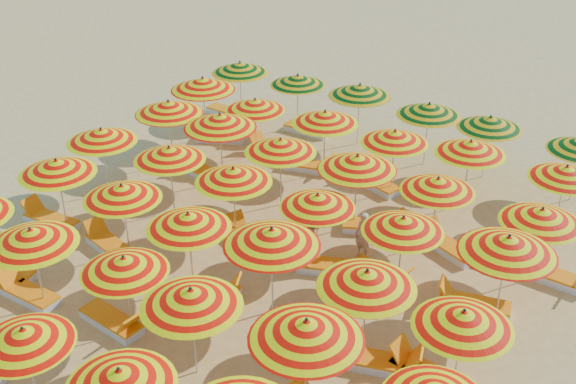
# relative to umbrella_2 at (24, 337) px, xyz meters

# --- Properties ---
(ground) EXTENTS (120.00, 120.00, 0.00)m
(ground) POSITION_rel_umbrella_2_xyz_m (1.15, 7.42, -1.83)
(ground) COLOR #DCBB61
(ground) RESTS_ON ground
(umbrella_2) EXTENTS (2.56, 2.56, 2.08)m
(umbrella_2) POSITION_rel_umbrella_2_xyz_m (0.00, 0.00, 0.00)
(umbrella_2) COLOR silver
(umbrella_2) RESTS_ON ground
(umbrella_3) EXTENTS (2.70, 2.70, 2.17)m
(umbrella_3) POSITION_rel_umbrella_2_xyz_m (2.43, 0.05, 0.08)
(umbrella_3) COLOR silver
(umbrella_3) RESTS_ON ground
(umbrella_7) EXTENTS (2.20, 2.20, 2.28)m
(umbrella_7) POSITION_rel_umbrella_2_xyz_m (-2.43, 2.37, 0.18)
(umbrella_7) COLOR silver
(umbrella_7) RESTS_ON ground
(umbrella_8) EXTENTS (2.15, 2.15, 2.12)m
(umbrella_8) POSITION_rel_umbrella_2_xyz_m (0.03, 2.78, 0.04)
(umbrella_8) COLOR silver
(umbrella_8) RESTS_ON ground
(umbrella_9) EXTENTS (2.50, 2.50, 2.28)m
(umbrella_9) POSITION_rel_umbrella_2_xyz_m (2.15, 2.47, 0.17)
(umbrella_9) COLOR silver
(umbrella_9) RESTS_ON ground
(umbrella_10) EXTENTS (2.35, 2.35, 2.40)m
(umbrella_10) POSITION_rel_umbrella_2_xyz_m (4.72, 2.70, 0.29)
(umbrella_10) COLOR silver
(umbrella_10) RESTS_ON ground
(umbrella_12) EXTENTS (2.80, 2.80, 2.27)m
(umbrella_12) POSITION_rel_umbrella_2_xyz_m (-4.65, 5.23, 0.17)
(umbrella_12) COLOR silver
(umbrella_12) RESTS_ON ground
(umbrella_13) EXTENTS (2.34, 2.34, 2.19)m
(umbrella_13) POSITION_rel_umbrella_2_xyz_m (-2.23, 5.18, 0.10)
(umbrella_13) COLOR silver
(umbrella_13) RESTS_ON ground
(umbrella_14) EXTENTS (2.13, 2.13, 2.22)m
(umbrella_14) POSITION_rel_umbrella_2_xyz_m (0.17, 4.89, 0.12)
(umbrella_14) COLOR silver
(umbrella_14) RESTS_ON ground
(umbrella_15) EXTENTS (2.90, 2.90, 2.41)m
(umbrella_15) POSITION_rel_umbrella_2_xyz_m (2.43, 5.09, 0.29)
(umbrella_15) COLOR silver
(umbrella_15) RESTS_ON ground
(umbrella_16) EXTENTS (2.88, 2.88, 2.30)m
(umbrella_16) POSITION_rel_umbrella_2_xyz_m (4.94, 4.88, 0.20)
(umbrella_16) COLOR silver
(umbrella_16) RESTS_ON ground
(umbrella_17) EXTENTS (2.59, 2.59, 2.17)m
(umbrella_17) POSITION_rel_umbrella_2_xyz_m (7.09, 4.79, 0.08)
(umbrella_17) COLOR silver
(umbrella_17) RESTS_ON ground
(umbrella_18) EXTENTS (2.39, 2.39, 2.26)m
(umbrella_18) POSITION_rel_umbrella_2_xyz_m (-5.10, 7.42, 0.16)
(umbrella_18) COLOR silver
(umbrella_18) RESTS_ON ground
(umbrella_19) EXTENTS (2.37, 2.37, 2.21)m
(umbrella_19) POSITION_rel_umbrella_2_xyz_m (-2.61, 7.56, 0.12)
(umbrella_19) COLOR silver
(umbrella_19) RESTS_ON ground
(umbrella_20) EXTENTS (2.79, 2.79, 2.25)m
(umbrella_20) POSITION_rel_umbrella_2_xyz_m (-0.24, 7.37, 0.15)
(umbrella_20) COLOR silver
(umbrella_20) RESTS_ON ground
(umbrella_21) EXTENTS (2.47, 2.47, 2.10)m
(umbrella_21) POSITION_rel_umbrella_2_xyz_m (2.28, 7.52, 0.02)
(umbrella_21) COLOR silver
(umbrella_21) RESTS_ON ground
(umbrella_22) EXTENTS (2.55, 2.55, 2.15)m
(umbrella_22) POSITION_rel_umbrella_2_xyz_m (4.64, 7.52, 0.06)
(umbrella_22) COLOR silver
(umbrella_22) RESTS_ON ground
(umbrella_23) EXTENTS (3.00, 3.00, 2.39)m
(umbrella_23) POSITION_rel_umbrella_2_xyz_m (7.13, 7.60, 0.28)
(umbrella_23) COLOR silver
(umbrella_23) RESTS_ON ground
(umbrella_24) EXTENTS (2.74, 2.74, 2.36)m
(umbrella_24) POSITION_rel_umbrella_2_xyz_m (-4.65, 10.02, 0.25)
(umbrella_24) COLOR silver
(umbrella_24) RESTS_ON ground
(umbrella_25) EXTENTS (2.93, 2.93, 2.42)m
(umbrella_25) POSITION_rel_umbrella_2_xyz_m (-2.49, 9.88, 0.30)
(umbrella_25) COLOR silver
(umbrella_25) RESTS_ON ground
(umbrella_26) EXTENTS (2.41, 2.41, 2.25)m
(umbrella_26) POSITION_rel_umbrella_2_xyz_m (-0.12, 9.60, 0.16)
(umbrella_26) COLOR silver
(umbrella_26) RESTS_ON ground
(umbrella_27) EXTENTS (2.82, 2.82, 2.36)m
(umbrella_27) POSITION_rel_umbrella_2_xyz_m (2.37, 9.61, 0.25)
(umbrella_27) COLOR silver
(umbrella_27) RESTS_ON ground
(umbrella_28) EXTENTS (2.10, 2.10, 2.14)m
(umbrella_28) POSITION_rel_umbrella_2_xyz_m (4.62, 9.89, 0.05)
(umbrella_28) COLOR silver
(umbrella_28) RESTS_ON ground
(umbrella_29) EXTENTS (2.10, 2.10, 2.17)m
(umbrella_29) POSITION_rel_umbrella_2_xyz_m (7.40, 9.63, 0.08)
(umbrella_29) COLOR silver
(umbrella_29) RESTS_ON ground
(umbrella_30) EXTENTS (2.70, 2.70, 2.40)m
(umbrella_30) POSITION_rel_umbrella_2_xyz_m (-4.95, 12.25, 0.28)
(umbrella_30) COLOR silver
(umbrella_30) RESTS_ON ground
(umbrella_31) EXTENTS (2.56, 2.56, 2.13)m
(umbrella_31) POSITION_rel_umbrella_2_xyz_m (-2.65, 12.07, 0.05)
(umbrella_31) COLOR silver
(umbrella_31) RESTS_ON ground
(umbrella_32) EXTENTS (2.79, 2.79, 2.26)m
(umbrella_32) POSITION_rel_umbrella_2_xyz_m (-0.00, 12.09, 0.16)
(umbrella_32) COLOR silver
(umbrella_32) RESTS_ON ground
(umbrella_33) EXTENTS (2.35, 2.35, 2.20)m
(umbrella_33) POSITION_rel_umbrella_2_xyz_m (2.44, 12.00, 0.10)
(umbrella_33) COLOR silver
(umbrella_33) RESTS_ON ground
(umbrella_34) EXTENTS (2.57, 2.57, 2.22)m
(umbrella_34) POSITION_rel_umbrella_2_xyz_m (4.65, 12.42, 0.13)
(umbrella_34) COLOR silver
(umbrella_34) RESTS_ON ground
(umbrella_35) EXTENTS (2.67, 2.67, 2.16)m
(umbrella_35) POSITION_rel_umbrella_2_xyz_m (7.39, 12.34, 0.07)
(umbrella_35) COLOR silver
(umbrella_35) RESTS_ON ground
(umbrella_36) EXTENTS (2.51, 2.51, 2.26)m
(umbrella_36) POSITION_rel_umbrella_2_xyz_m (-5.01, 14.62, 0.16)
(umbrella_36) COLOR silver
(umbrella_36) RESTS_ON ground
(umbrella_37) EXTENTS (2.67, 2.67, 2.14)m
(umbrella_37) POSITION_rel_umbrella_2_xyz_m (-2.63, 14.85, 0.05)
(umbrella_37) COLOR silver
(umbrella_37) RESTS_ON ground
(umbrella_38) EXTENTS (2.29, 2.29, 2.30)m
(umbrella_38) POSITION_rel_umbrella_2_xyz_m (-0.08, 14.73, 0.20)
(umbrella_38) COLOR silver
(umbrella_38) RESTS_ON ground
(umbrella_39) EXTENTS (2.58, 2.58, 2.24)m
(umbrella_39) POSITION_rel_umbrella_2_xyz_m (2.56, 14.47, 0.15)
(umbrella_39) COLOR silver
(umbrella_39) RESTS_ON ground
(umbrella_40) EXTENTS (2.42, 2.42, 2.18)m
(umbrella_40) POSITION_rel_umbrella_2_xyz_m (4.56, 14.58, 0.09)
(umbrella_40) COLOR silver
(umbrella_40) RESTS_ON ground
(lounger_4) EXTENTS (1.80, 0.84, 0.69)m
(lounger_4) POSITION_rel_umbrella_2_xyz_m (-4.33, 2.67, -1.68)
(lounger_4) COLOR white
(lounger_4) RESTS_ON ground
(lounger_5) EXTENTS (1.74, 0.62, 0.69)m
(lounger_5) POSITION_rel_umbrella_2_xyz_m (-3.03, 2.38, -1.68)
(lounger_5) COLOR white
(lounger_5) RESTS_ON ground
(lounger_6) EXTENTS (1.79, 0.79, 0.69)m
(lounger_6) POSITION_rel_umbrella_2_xyz_m (-0.48, 2.67, -1.68)
(lounger_6) COLOR white
(lounger_6) RESTS_ON ground
(lounger_9) EXTENTS (1.75, 0.62, 0.69)m
(lounger_9) POSITION_rel_umbrella_2_xyz_m (-5.25, 5.15, -1.68)
(lounger_9) COLOR white
(lounger_9) RESTS_ON ground
(lounger_10) EXTENTS (1.82, 1.01, 0.69)m
(lounger_10) POSITION_rel_umbrella_2_xyz_m (-2.83, 5.04, -1.68)
(lounger_10) COLOR white
(lounger_10) RESTS_ON ground
(lounger_11) EXTENTS (1.82, 1.20, 0.69)m
(lounger_11) POSITION_rel_umbrella_2_xyz_m (0.77, 4.71, -1.68)
(lounger_11) COLOR white
(lounger_11) RESTS_ON ground
(lounger_12) EXTENTS (1.82, 1.02, 0.69)m
(lounger_12) POSITION_rel_umbrella_2_xyz_m (5.54, 4.65, -1.68)
(lounger_12) COLOR white
(lounger_12) RESTS_ON ground
(lounger_13) EXTENTS (1.80, 0.81, 0.69)m
(lounger_13) POSITION_rel_umbrella_2_xyz_m (6.49, 4.83, -1.68)
(lounger_13) COLOR white
(lounger_13) RESTS_ON ground
(lounger_14) EXTENTS (1.82, 1.25, 0.69)m
(lounger_14) POSITION_rel_umbrella_2_xyz_m (0.27, 7.21, -1.68)
(lounger_14) COLOR white
(lounger_14) RESTS_ON ground
(lounger_15) EXTENTS (1.83, 1.15, 0.69)m
(lounger_15) POSITION_rel_umbrella_2_xyz_m (2.79, 7.27, -1.68)
(lounger_15) COLOR white
(lounger_15) RESTS_ON ground
(lounger_16) EXTENTS (1.82, 0.99, 0.69)m
(lounger_16) POSITION_rel_umbrella_2_xyz_m (4.14, 7.62, -1.68)
(lounger_16) COLOR white
(lounger_16) RESTS_ON ground
(lounger_17) EXTENTS (1.82, 0.94, 0.69)m
(lounger_17) POSITION_rel_umbrella_2_xyz_m (6.54, 7.66, -1.68)
(lounger_17) COLOR white
(lounger_17) RESTS_ON ground
(lounger_18) EXTENTS (1.82, 0.94, 0.69)m
(lounger_18) POSITION_rel_umbrella_2_xyz_m (-3.09, 9.82, -1.68)
(lounger_18) COLOR white
(lounger_18) RESTS_ON ground
(lounger_19) EXTENTS (1.82, 1.25, 0.69)m
(lounger_19) POSITION_rel_umbrella_2_xyz_m (2.96, 9.70, -1.68)
(lounger_19) COLOR white
(lounger_19) RESTS_ON ground
(lounger_20) EXTENTS (1.82, 1.25, 0.69)m
(lounger_20) POSITION_rel_umbrella_2_xyz_m (5.13, 9.77, -1.68)
(lounger_20) COLOR white
(lounger_20) RESTS_ON ground
(lounger_21) EXTENTS (1.77, 0.72, 0.69)m
(lounger_21) POSITION_rel_umbrella_2_xyz_m (8.00, 9.84, -1.68)
(lounger_21) COLOR white
(lounger_21) RESTS_ON ground
(lounger_22) EXTENTS (1.82, 1.25, 0.69)m
(lounger_22) POSITION_rel_umbrella_2_xyz_m (-4.35, 12.42, -1.68)
(lounger_22) COLOR white
(lounger_22) RESTS_ON ground
(lounger_23) EXTENTS (1.81, 0.88, 0.69)m
(lounger_23) POSITION_rel_umbrella_2_xyz_m (-2.15, 12.25, -1.68)
(lounger_23) COLOR white
(lounger_23) RESTS_ON ground
(lounger_24) EXTENTS (1.82, 0.96, 0.69)m
(lounger_24) POSITION_rel_umbrella_2_xyz_m (-0.50, 12.04, -1.68)
(lounger_24) COLOR white
(lounger_24) RESTS_ON ground
(lounger_25) EXTENTS (1.83, 1.14, 0.69)m
(lounger_25) POSITION_rel_umbrella_2_xyz_m (1.85, 12.10, -1.68)
(lounger_25) COLOR white
(lounger_25) RESTS_ON ground
(lounger_26) EXTENTS (1.76, 0.67, 0.69)m
(lounger_26) POSITION_rel_umbrella_2_xyz_m (-5.51, 14.48, -1.68)
(lounger_26) COLOR white
(lounger_26) RESTS_ON ground
(lounger_27) EXTENTS (1.74, 0.61, 0.69)m
(lounger_27) POSITION_rel_umbrella_2_xyz_m (-2.03, 14.62, -1.68)
(lounger_27) COLOR white
(lounger_27) RESTS_ON ground
(beachgoer_b) EXTENTS (0.88, 0.75, 1.59)m
(beachgoer_b) POSITION_rel_umbrella_2_xyz_m (1.96, 7.61, -1.03)
(beachgoer_b) COLOR tan
(beachgoer_b) RESTS_ON ground
(beachgoer_a) EXTENTS (0.55, 0.43, 1.35)m
(beachgoer_a) POSITION_rel_umbrella_2_xyz_m (3.25, 8.30, -1.15)
(beachgoer_a) COLOR tan
(beachgoer_a) RESTS_ON ground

